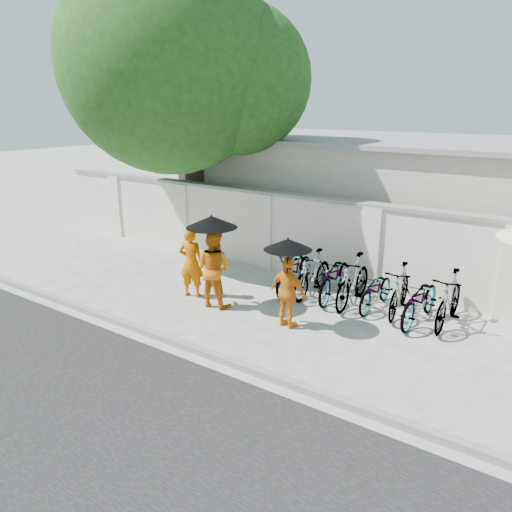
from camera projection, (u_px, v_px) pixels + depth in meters
The scene contains 18 objects.
ground at pixel (223, 312), 10.70m from camera, with size 80.00×80.00×0.00m, color #B7B7B7.
kerb at pixel (167, 339), 9.35m from camera, with size 40.00×0.16×0.12m, color gray.
compound_wall at pixel (335, 242), 12.36m from camera, with size 20.00×0.30×2.00m, color silver.
building_behind at pixel (425, 199), 14.61m from camera, with size 14.00×6.00×3.20m, color beige.
shade_tree at pixel (183, 72), 13.54m from camera, with size 6.70×6.20×8.20m.
monk_left at pixel (191, 263), 11.37m from camera, with size 0.59×0.39×1.63m, color #C36000.
monk_center at pixel (213, 268), 10.83m from camera, with size 0.83×0.65×1.72m, color #C8660C.
parasol_center at pixel (212, 222), 10.43m from camera, with size 1.10×1.10×1.07m.
monk_right at pixel (288, 293), 9.80m from camera, with size 0.85×0.36×1.46m, color orange.
parasol_right at pixel (288, 244), 9.43m from camera, with size 0.93×0.93×1.02m.
bike_0 at pixel (295, 270), 11.82m from camera, with size 0.68×1.96×1.03m, color #929299.
bike_1 at pixel (313, 274), 11.51m from camera, with size 0.50×1.76×1.06m, color #929299.
bike_2 at pixel (335, 277), 11.34m from camera, with size 0.68×1.95×1.03m, color #929299.
bike_3 at pixel (353, 281), 10.93m from camera, with size 0.53×1.88×1.13m, color #929299.
bike_4 at pixel (376, 290), 10.78m from camera, with size 0.57×1.62×0.85m, color #929299.
bike_5 at pixel (400, 290), 10.48m from camera, with size 0.50×1.77×1.06m, color #929299.
bike_6 at pixel (420, 300), 10.06m from camera, with size 0.65×1.85×0.97m, color #929299.
bike_7 at pixel (449, 300), 9.91m from camera, with size 0.52×1.85×1.11m, color #929299.
Camera 1 is at (6.24, -7.68, 4.29)m, focal length 35.00 mm.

